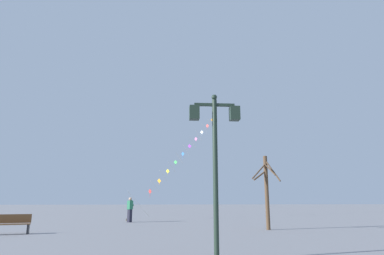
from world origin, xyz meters
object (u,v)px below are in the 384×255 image
twin_lantern_lamp_post (215,142)px  park_bench (12,224)px  kite_flyer (130,209)px  kite_train (182,155)px  bare_tree (267,189)px

twin_lantern_lamp_post → park_bench: 11.48m
twin_lantern_lamp_post → kite_flyer: 15.66m
twin_lantern_lamp_post → park_bench: size_ratio=2.75×
kite_train → kite_flyer: 9.12m
kite_flyer → bare_tree: (7.95, -6.46, 1.20)m
bare_tree → twin_lantern_lamp_post: bearing=-115.3°
kite_flyer → bare_tree: 10.32m
twin_lantern_lamp_post → kite_flyer: twin_lantern_lamp_post is taller
twin_lantern_lamp_post → kite_train: (-0.01, 21.72, 2.47)m
twin_lantern_lamp_post → park_bench: twin_lantern_lamp_post is taller
kite_flyer → park_bench: bearing=-179.1°
twin_lantern_lamp_post → bare_tree: twin_lantern_lamp_post is taller
kite_flyer → park_bench: (-4.55, -7.74, -0.45)m
kite_train → bare_tree: 14.25m
kite_flyer → bare_tree: bare_tree is taller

